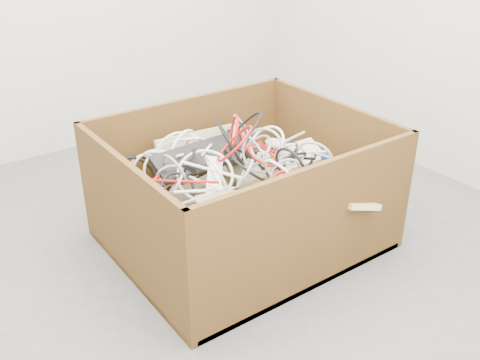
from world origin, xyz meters
TOP-DOWN VIEW (x-y plane):
  - ground at (0.00, 0.00)m, footprint 3.00×3.00m
  - cardboard_box at (0.16, 0.02)m, footprint 1.11×0.92m
  - keyboard_pile at (0.18, 0.05)m, footprint 0.92×0.88m
  - mice_scatter at (0.13, 0.05)m, footprint 0.78×0.62m
  - power_strip_left at (-0.00, -0.03)m, footprint 0.24×0.29m
  - power_strip_right at (-0.02, -0.16)m, footprint 0.30×0.07m
  - vga_plug at (0.57, -0.08)m, footprint 0.06×0.06m
  - cable_tangle at (0.10, 0.06)m, footprint 0.99×0.80m

SIDE VIEW (x-z plane):
  - ground at x=0.00m, z-range 0.00..0.00m
  - cardboard_box at x=0.16m, z-range -0.13..0.43m
  - keyboard_pile at x=0.18m, z-range 0.10..0.46m
  - power_strip_right at x=-0.02m, z-range 0.27..0.37m
  - mice_scatter at x=0.13m, z-range 0.25..0.45m
  - vga_plug at x=0.57m, z-range 0.34..0.37m
  - power_strip_left at x=0.00m, z-range 0.29..0.42m
  - cable_tangle at x=0.10m, z-range 0.17..0.63m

